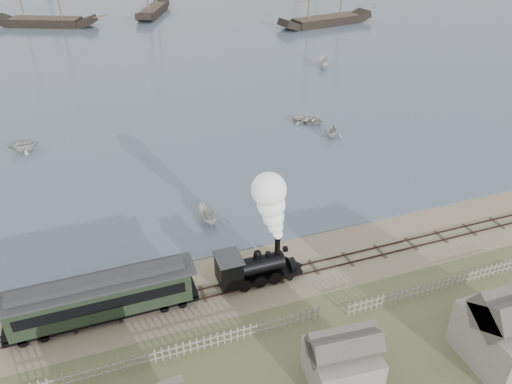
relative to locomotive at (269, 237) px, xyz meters
name	(u,v)px	position (x,y,z in m)	size (l,w,h in m)	color
ground	(246,266)	(-1.14, 2.00, -4.00)	(600.00, 600.00, 0.00)	tan
rail_track	(254,282)	(-1.14, 0.00, -3.96)	(120.00, 1.80, 0.16)	#34221C
picket_fence_west	(185,355)	(-7.64, -5.00, -4.00)	(19.00, 0.10, 1.20)	gray
picket_fence_east	(437,291)	(11.36, -5.50, -4.00)	(15.00, 0.10, 1.20)	gray
shed_mid	(340,379)	(0.86, -10.00, -4.00)	(4.00, 3.50, 3.60)	gray
shed_right	(508,355)	(11.86, -12.00, -4.00)	(6.00, 5.00, 5.10)	gray
locomotive	(269,237)	(0.00, 0.00, 0.00)	(6.93, 2.59, 8.63)	black
passenger_coach	(101,297)	(-12.10, 0.00, -2.01)	(12.87, 2.48, 3.12)	black
beached_dinghy	(84,297)	(-13.35, 2.14, -3.57)	(4.12, 2.94, 0.85)	beige
rowboat_1	(23,144)	(-18.29, 29.36, -3.09)	(3.22, 2.78, 1.70)	beige
rowboat_2	(207,216)	(-2.42, 8.93, -3.34)	(3.10, 1.17, 1.20)	beige
rowboat_3	(308,120)	(15.27, 25.82, -3.53)	(3.88, 2.77, 0.80)	beige
rowboat_4	(332,130)	(16.21, 21.19, -3.13)	(3.08, 2.66, 1.62)	beige
rowboat_5	(323,63)	(27.22, 45.78, -3.18)	(3.94, 1.48, 1.52)	beige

